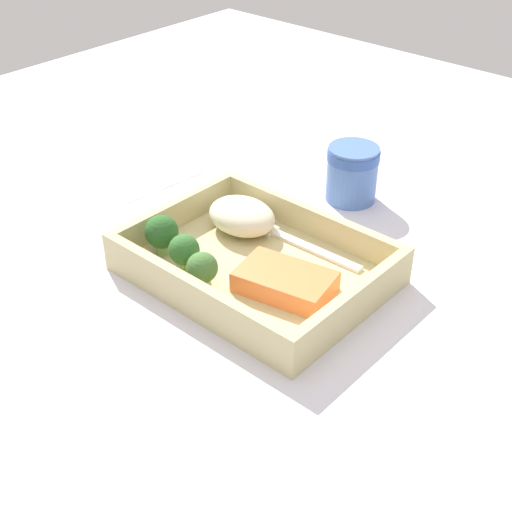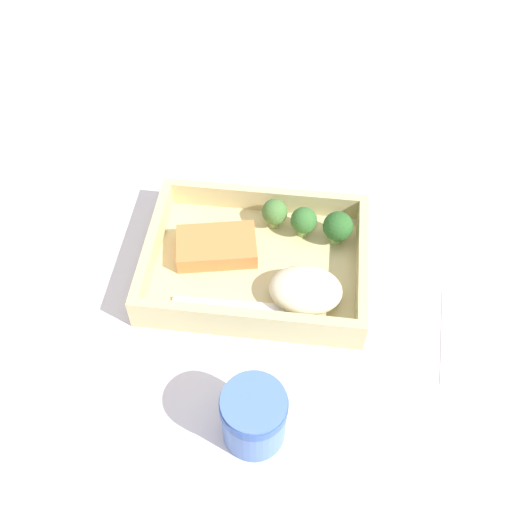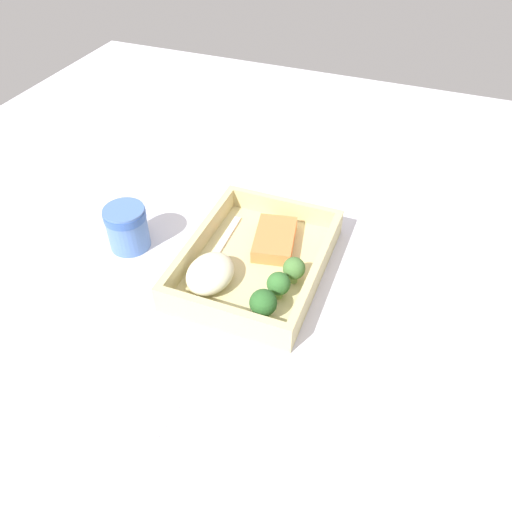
% 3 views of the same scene
% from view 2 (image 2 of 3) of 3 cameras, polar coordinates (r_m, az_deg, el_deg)
% --- Properties ---
extents(ground_plane, '(1.60, 1.60, 0.02)m').
position_cam_2_polar(ground_plane, '(0.78, 0.00, -1.69)').
color(ground_plane, silver).
extents(takeout_tray, '(0.28, 0.21, 0.01)m').
position_cam_2_polar(takeout_tray, '(0.77, 0.00, -0.97)').
color(takeout_tray, '#C6B983').
rests_on(takeout_tray, ground_plane).
extents(tray_rim, '(0.28, 0.21, 0.04)m').
position_cam_2_polar(tray_rim, '(0.75, 0.00, 0.12)').
color(tray_rim, '#C6B983').
rests_on(tray_rim, takeout_tray).
extents(salmon_fillet, '(0.11, 0.08, 0.02)m').
position_cam_2_polar(salmon_fillet, '(0.77, -3.78, 0.92)').
color(salmon_fillet, '#F67A40').
rests_on(salmon_fillet, takeout_tray).
extents(mashed_potatoes, '(0.09, 0.07, 0.04)m').
position_cam_2_polar(mashed_potatoes, '(0.72, 4.75, -3.22)').
color(mashed_potatoes, beige).
rests_on(mashed_potatoes, takeout_tray).
extents(broccoli_floret_1, '(0.03, 0.03, 0.04)m').
position_cam_2_polar(broccoli_floret_1, '(0.78, 4.57, 3.36)').
color(broccoli_floret_1, '#7DA54F').
rests_on(broccoli_floret_1, takeout_tray).
extents(broccoli_floret_2, '(0.04, 0.04, 0.05)m').
position_cam_2_polar(broccoli_floret_2, '(0.78, 7.81, 2.75)').
color(broccoli_floret_2, '#7DAB5D').
rests_on(broccoli_floret_2, takeout_tray).
extents(broccoli_floret_3, '(0.03, 0.03, 0.04)m').
position_cam_2_polar(broccoli_floret_3, '(0.79, 1.79, 4.17)').
color(broccoli_floret_3, '#789F55').
rests_on(broccoli_floret_3, takeout_tray).
extents(fork, '(0.16, 0.02, 0.00)m').
position_cam_2_polar(fork, '(0.73, -0.93, -4.79)').
color(fork, white).
rests_on(fork, takeout_tray).
extents(paper_cup, '(0.07, 0.07, 0.08)m').
position_cam_2_polar(paper_cup, '(0.63, -0.21, -14.92)').
color(paper_cup, '#4C70B8').
rests_on(paper_cup, ground_plane).
extents(receipt_slip, '(0.09, 0.15, 0.00)m').
position_cam_2_polar(receipt_slip, '(0.76, 20.15, -7.21)').
color(receipt_slip, white).
rests_on(receipt_slip, ground_plane).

